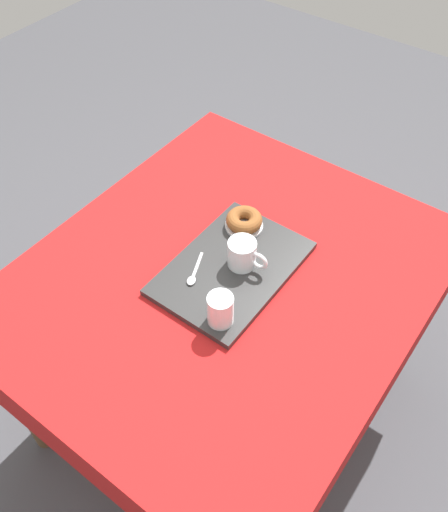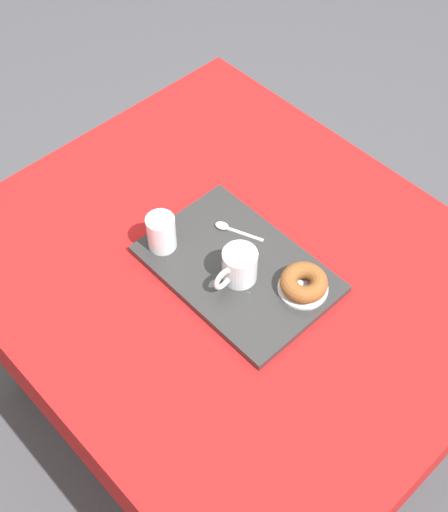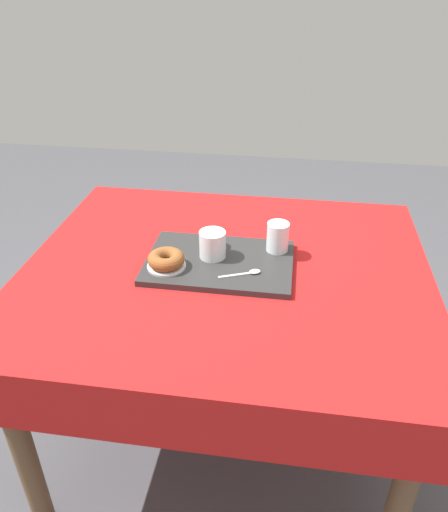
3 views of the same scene
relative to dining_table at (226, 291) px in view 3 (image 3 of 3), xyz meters
The scene contains 8 objects.
ground_plane 0.66m from the dining_table, ahead, with size 6.00×6.00×0.00m, color #47474C.
dining_table is the anchor object (origin of this frame).
serving_tray 0.10m from the dining_table, 16.81° to the right, with size 0.44×0.30×0.02m, color #2D2D2D.
tea_mug_left 0.16m from the dining_table, 29.85° to the right, with size 0.08×0.12×0.08m.
water_glass_near 0.23m from the dining_table, 148.16° to the right, with size 0.07×0.07×0.09m.
donut_plate_left 0.21m from the dining_table, 18.36° to the left, with size 0.11×0.11×0.01m, color silver.
sugar_donut_left 0.22m from the dining_table, 18.36° to the left, with size 0.11×0.11×0.04m, color brown.
teaspoon_near 0.15m from the dining_table, 144.96° to the left, with size 0.12×0.06×0.01m.
Camera 3 is at (-0.18, 1.24, 1.55)m, focal length 34.73 mm.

